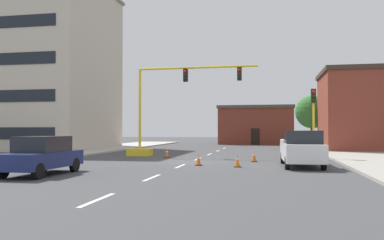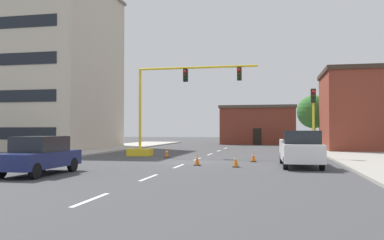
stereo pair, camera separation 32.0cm
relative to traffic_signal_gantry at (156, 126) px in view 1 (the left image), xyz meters
The scene contains 21 objects.
ground_plane 6.61m from the traffic_signal_gantry, 53.39° to the right, with size 160.00×160.00×0.00m, color #424244.
sidewalk_left 9.09m from the traffic_signal_gantry, 159.90° to the left, with size 6.00×56.00×0.14m, color #B2ADA3.
sidewalk_right 16.11m from the traffic_signal_gantry, 10.94° to the left, with size 6.00×56.00×0.14m, color #9E998E.
lane_stripe_seg_0 19.46m from the traffic_signal_gantry, 78.98° to the right, with size 0.16×2.40×0.01m, color silver.
lane_stripe_seg_1 14.16m from the traffic_signal_gantry, 74.66° to the right, with size 0.16×2.40×0.01m, color silver.
lane_stripe_seg_2 9.08m from the traffic_signal_gantry, 65.14° to the right, with size 0.16×2.40×0.01m, color silver.
lane_stripe_seg_3 5.00m from the traffic_signal_gantry, 33.79° to the right, with size 0.16×2.40×0.01m, color silver.
lane_stripe_seg_4 5.30m from the traffic_signal_gantry, 39.34° to the left, with size 0.16×2.40×0.01m, color silver.
lane_stripe_seg_5 9.57m from the traffic_signal_gantry, 66.58° to the left, with size 0.16×2.40×0.01m, color silver.
lane_stripe_seg_6 14.69m from the traffic_signal_gantry, 75.25° to the left, with size 0.16×2.40×0.01m, color silver.
building_tall_left 19.59m from the traffic_signal_gantry, 150.85° to the left, with size 15.46×13.28×17.21m.
building_brick_center 28.96m from the traffic_signal_gantry, 76.66° to the left, with size 10.31×8.70×5.31m.
traffic_signal_gantry is the anchor object (origin of this frame).
traffic_light_pole_right 11.71m from the traffic_signal_gantry, ahead, with size 0.32×0.47×4.80m.
tree_right_far 21.50m from the traffic_signal_gantry, 51.86° to the left, with size 3.70×3.70×5.87m.
pickup_truck_white 12.52m from the traffic_signal_gantry, 33.95° to the right, with size 2.18×5.46×1.99m.
sedan_navy_near_left 13.53m from the traffic_signal_gantry, 96.52° to the right, with size 1.92×4.52×1.74m.
traffic_cone_roadside_a 8.89m from the traffic_signal_gantry, 57.83° to the right, with size 0.36×0.36×0.67m.
traffic_cone_roadside_b 8.92m from the traffic_signal_gantry, 28.71° to the right, with size 0.36×0.36×0.67m.
traffic_cone_roadside_c 10.70m from the traffic_signal_gantry, 49.19° to the right, with size 0.36×0.36×0.70m.
traffic_cone_roadside_d 2.62m from the traffic_signal_gantry, 47.17° to the right, with size 0.36×0.36×0.65m.
Camera 1 is at (4.95, -25.03, 2.05)m, focal length 37.74 mm.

